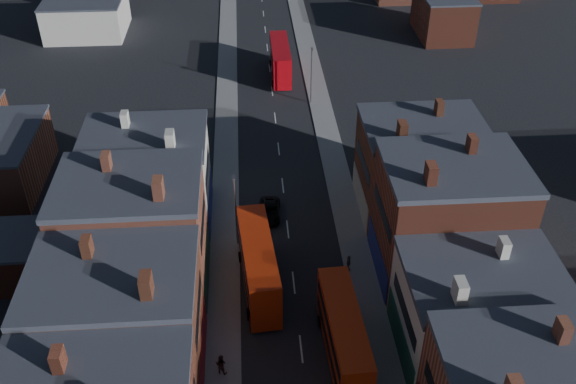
{
  "coord_description": "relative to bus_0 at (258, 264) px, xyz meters",
  "views": [
    {
      "loc": [
        -3.64,
        -19.85,
        41.6
      ],
      "look_at": [
        0.0,
        31.55,
        5.08
      ],
      "focal_mm": 40.0,
      "sensor_mm": 36.0,
      "label": 1
    }
  ],
  "objects": [
    {
      "name": "lamp_post_3",
      "position": [
        8.45,
        36.3,
        1.94
      ],
      "size": [
        0.25,
        0.7,
        8.12
      ],
      "color": "slate",
      "rests_on": "ground"
    },
    {
      "name": "ped_1",
      "position": [
        -3.33,
        -9.72,
        -1.69
      ],
      "size": [
        1.05,
        0.82,
        1.9
      ],
      "primitive_type": "imported",
      "rotation": [
        0.0,
        0.0,
        2.76
      ],
      "color": "#381B16",
      "rests_on": "pavement_west"
    },
    {
      "name": "pavement_west",
      "position": [
        -3.25,
        26.3,
        -2.71
      ],
      "size": [
        3.0,
        200.0,
        0.12
      ],
      "primitive_type": "cube",
      "color": "gray",
      "rests_on": "ground"
    },
    {
      "name": "pavement_east",
      "position": [
        9.75,
        26.3,
        -2.71
      ],
      "size": [
        3.0,
        200.0,
        0.12
      ],
      "primitive_type": "cube",
      "color": "gray",
      "rests_on": "ground"
    },
    {
      "name": "car_3",
      "position": [
        5.11,
        42.87,
        -2.23
      ],
      "size": [
        1.93,
        3.84,
        1.07
      ],
      "primitive_type": "imported",
      "rotation": [
        0.0,
        0.0,
        -0.12
      ],
      "color": "silver",
      "rests_on": "ground"
    },
    {
      "name": "bus_2",
      "position": [
        4.75,
        45.32,
        -0.1
      ],
      "size": [
        2.92,
        11.43,
        4.93
      ],
      "rotation": [
        0.0,
        0.0,
        0.0
      ],
      "color": "#B3070F",
      "rests_on": "ground"
    },
    {
      "name": "bus_0",
      "position": [
        0.0,
        0.0,
        0.0
      ],
      "size": [
        3.75,
        12.06,
        5.13
      ],
      "rotation": [
        0.0,
        0.0,
        0.08
      ],
      "color": "#9E2209",
      "rests_on": "ground"
    },
    {
      "name": "ped_3",
      "position": [
        8.57,
        1.56,
        -1.78
      ],
      "size": [
        0.6,
        1.07,
        1.74
      ],
      "primitive_type": "imported",
      "rotation": [
        0.0,
        0.0,
        1.44
      ],
      "color": "#544F48",
      "rests_on": "pavement_east"
    },
    {
      "name": "bus_1",
      "position": [
        6.55,
        -8.77,
        -0.14
      ],
      "size": [
        3.24,
        11.36,
        4.86
      ],
      "rotation": [
        0.0,
        0.0,
        0.05
      ],
      "color": "#BA2C0A",
      "rests_on": "ground"
    },
    {
      "name": "car_2",
      "position": [
        1.5,
        10.78,
        -2.11
      ],
      "size": [
        2.5,
        4.88,
        1.32
      ],
      "primitive_type": "imported",
      "rotation": [
        0.0,
        0.0,
        -0.07
      ],
      "color": "black",
      "rests_on": "ground"
    },
    {
      "name": "lamp_post_2",
      "position": [
        -1.95,
        6.3,
        1.94
      ],
      "size": [
        0.25,
        0.7,
        8.12
      ],
      "color": "slate",
      "rests_on": "ground"
    }
  ]
}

